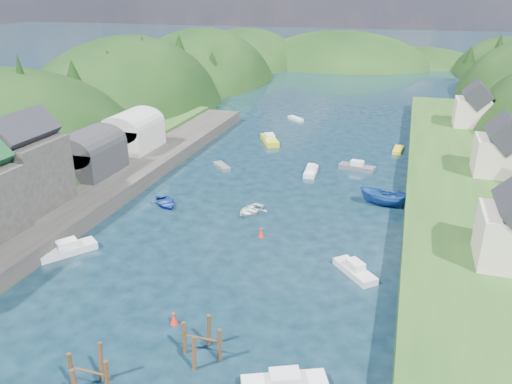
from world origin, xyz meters
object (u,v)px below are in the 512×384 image
(piling_cluster_far, at_px, (202,344))
(channel_buoy_far, at_px, (261,233))
(channel_buoy_near, at_px, (174,319))
(piling_cluster_near, at_px, (89,378))

(piling_cluster_far, relative_size, channel_buoy_far, 3.15)
(channel_buoy_near, bearing_deg, piling_cluster_far, -38.57)
(piling_cluster_far, xyz_separation_m, channel_buoy_near, (-3.83, 3.05, -0.69))
(piling_cluster_far, bearing_deg, piling_cluster_near, -135.87)
(piling_cluster_far, bearing_deg, channel_buoy_far, 93.71)
(piling_cluster_near, bearing_deg, channel_buoy_near, 76.65)
(channel_buoy_far, bearing_deg, channel_buoy_near, -98.18)
(piling_cluster_far, height_order, channel_buoy_near, piling_cluster_far)
(piling_cluster_near, distance_m, piling_cluster_far, 8.25)
(piling_cluster_near, height_order, channel_buoy_far, piling_cluster_near)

